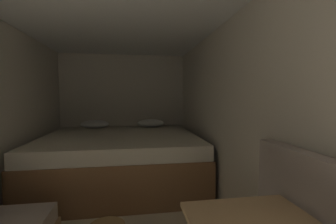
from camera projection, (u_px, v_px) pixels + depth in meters
name	position (u px, v px, depth m)	size (l,w,h in m)	color
wall_back	(124.00, 109.00, 4.43)	(2.48, 0.05, 2.13)	beige
wall_right	(237.00, 122.00, 2.23)	(0.05, 4.79, 2.13)	beige
ceiling_slab	(111.00, 1.00, 1.97)	(2.48, 4.79, 0.05)	white
bed	(121.00, 158.00, 3.43)	(2.26, 2.01, 0.89)	brown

